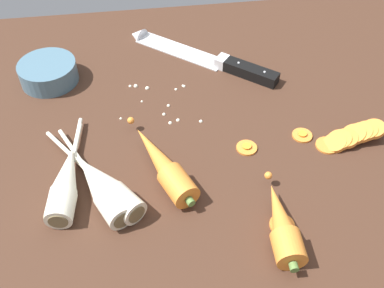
{
  "coord_description": "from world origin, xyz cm",
  "views": [
    {
      "loc": [
        -7.07,
        -52.37,
        54.78
      ],
      "look_at": [
        0.0,
        -2.0,
        1.5
      ],
      "focal_mm": 41.97,
      "sensor_mm": 36.0,
      "label": 1
    }
  ],
  "objects_px": {
    "parsnip_mid_left": "(66,181)",
    "parsnip_back": "(66,184)",
    "whole_carrot_second": "(282,225)",
    "prep_bowl": "(48,72)",
    "carrot_slice_stack": "(350,137)",
    "carrot_slice_stray_far": "(282,224)",
    "carrot_slice_stray_near": "(247,147)",
    "carrot_slice_stray_mid": "(302,135)",
    "parsnip_mid_right": "(99,186)",
    "chefs_knife": "(197,55)",
    "parsnip_front": "(104,184)",
    "whole_carrot": "(163,165)"
  },
  "relations": [
    {
      "from": "parsnip_mid_left",
      "to": "parsnip_back",
      "type": "height_order",
      "value": "same"
    },
    {
      "from": "whole_carrot_second",
      "to": "prep_bowl",
      "type": "height_order",
      "value": "whole_carrot_second"
    },
    {
      "from": "carrot_slice_stack",
      "to": "carrot_slice_stray_far",
      "type": "bearing_deg",
      "value": -137.07
    },
    {
      "from": "parsnip_mid_left",
      "to": "carrot_slice_stray_near",
      "type": "xyz_separation_m",
      "value": [
        0.29,
        0.05,
        -0.02
      ]
    },
    {
      "from": "carrot_slice_stray_mid",
      "to": "carrot_slice_stray_far",
      "type": "height_order",
      "value": "same"
    },
    {
      "from": "parsnip_mid_right",
      "to": "carrot_slice_stray_mid",
      "type": "xyz_separation_m",
      "value": [
        0.34,
        0.08,
        -0.02
      ]
    },
    {
      "from": "parsnip_back",
      "to": "prep_bowl",
      "type": "bearing_deg",
      "value": 99.67
    },
    {
      "from": "whole_carrot_second",
      "to": "carrot_slice_stray_mid",
      "type": "xyz_separation_m",
      "value": [
        0.09,
        0.18,
        -0.02
      ]
    },
    {
      "from": "chefs_knife",
      "to": "carrot_slice_stray_far",
      "type": "xyz_separation_m",
      "value": [
        0.06,
        -0.42,
        -0.0
      ]
    },
    {
      "from": "whole_carrot_second",
      "to": "carrot_slice_stack",
      "type": "xyz_separation_m",
      "value": [
        0.16,
        0.16,
        -0.01
      ]
    },
    {
      "from": "whole_carrot_second",
      "to": "parsnip_front",
      "type": "xyz_separation_m",
      "value": [
        -0.24,
        0.11,
        -0.0
      ]
    },
    {
      "from": "whole_carrot_second",
      "to": "carrot_slice_stray_mid",
      "type": "distance_m",
      "value": 0.2
    },
    {
      "from": "parsnip_front",
      "to": "carrot_slice_stray_near",
      "type": "distance_m",
      "value": 0.24
    },
    {
      "from": "carrot_slice_stack",
      "to": "carrot_slice_stray_near",
      "type": "bearing_deg",
      "value": 177.29
    },
    {
      "from": "whole_carrot_second",
      "to": "carrot_slice_stray_near",
      "type": "xyz_separation_m",
      "value": [
        -0.01,
        0.17,
        -0.02
      ]
    },
    {
      "from": "parsnip_mid_right",
      "to": "carrot_slice_stack",
      "type": "relative_size",
      "value": 1.78
    },
    {
      "from": "whole_carrot",
      "to": "carrot_slice_stray_mid",
      "type": "relative_size",
      "value": 5.72
    },
    {
      "from": "parsnip_mid_left",
      "to": "parsnip_front",
      "type": "bearing_deg",
      "value": -13.95
    },
    {
      "from": "chefs_knife",
      "to": "parsnip_back",
      "type": "bearing_deg",
      "value": -127.64
    },
    {
      "from": "whole_carrot_second",
      "to": "parsnip_mid_left",
      "type": "xyz_separation_m",
      "value": [
        -0.3,
        0.12,
        -0.0
      ]
    },
    {
      "from": "parsnip_mid_left",
      "to": "carrot_slice_stack",
      "type": "xyz_separation_m",
      "value": [
        0.47,
        0.04,
        -0.01
      ]
    },
    {
      "from": "parsnip_mid_left",
      "to": "carrot_slice_stray_near",
      "type": "bearing_deg",
      "value": 8.87
    },
    {
      "from": "carrot_slice_stray_mid",
      "to": "parsnip_front",
      "type": "bearing_deg",
      "value": -167.41
    },
    {
      "from": "carrot_slice_stray_mid",
      "to": "parsnip_mid_left",
      "type": "bearing_deg",
      "value": -171.18
    },
    {
      "from": "carrot_slice_stray_mid",
      "to": "carrot_slice_stack",
      "type": "bearing_deg",
      "value": -17.68
    },
    {
      "from": "chefs_knife",
      "to": "whole_carrot",
      "type": "distance_m",
      "value": 0.32
    },
    {
      "from": "whole_carrot",
      "to": "carrot_slice_stack",
      "type": "xyz_separation_m",
      "value": [
        0.32,
        0.03,
        -0.01
      ]
    },
    {
      "from": "whole_carrot_second",
      "to": "parsnip_back",
      "type": "bearing_deg",
      "value": 159.08
    },
    {
      "from": "chefs_knife",
      "to": "parsnip_front",
      "type": "bearing_deg",
      "value": -120.22
    },
    {
      "from": "carrot_slice_stack",
      "to": "carrot_slice_stray_far",
      "type": "distance_m",
      "value": 0.22
    },
    {
      "from": "carrot_slice_stray_near",
      "to": "prep_bowl",
      "type": "bearing_deg",
      "value": 145.69
    },
    {
      "from": "whole_carrot_second",
      "to": "parsnip_mid_right",
      "type": "distance_m",
      "value": 0.27
    },
    {
      "from": "parsnip_mid_left",
      "to": "chefs_knife",
      "type": "bearing_deg",
      "value": 51.7
    },
    {
      "from": "parsnip_front",
      "to": "parsnip_back",
      "type": "height_order",
      "value": "same"
    },
    {
      "from": "parsnip_back",
      "to": "prep_bowl",
      "type": "xyz_separation_m",
      "value": [
        -0.05,
        0.28,
        0.0
      ]
    },
    {
      "from": "parsnip_mid_left",
      "to": "carrot_slice_stray_mid",
      "type": "height_order",
      "value": "parsnip_mid_left"
    },
    {
      "from": "carrot_slice_stray_mid",
      "to": "prep_bowl",
      "type": "height_order",
      "value": "prep_bowl"
    },
    {
      "from": "carrot_slice_stack",
      "to": "parsnip_mid_left",
      "type": "bearing_deg",
      "value": -175.44
    },
    {
      "from": "chefs_knife",
      "to": "prep_bowl",
      "type": "distance_m",
      "value": 0.3
    },
    {
      "from": "chefs_knife",
      "to": "carrot_slice_stray_mid",
      "type": "distance_m",
      "value": 0.29
    },
    {
      "from": "whole_carrot",
      "to": "parsnip_front",
      "type": "relative_size",
      "value": 0.96
    },
    {
      "from": "carrot_slice_stray_near",
      "to": "carrot_slice_stray_far",
      "type": "xyz_separation_m",
      "value": [
        0.02,
        -0.16,
        -0.0
      ]
    },
    {
      "from": "chefs_knife",
      "to": "whole_carrot_second",
      "type": "distance_m",
      "value": 0.44
    },
    {
      "from": "parsnip_mid_left",
      "to": "carrot_slice_stray_mid",
      "type": "distance_m",
      "value": 0.4
    },
    {
      "from": "carrot_slice_stray_near",
      "to": "carrot_slice_stray_mid",
      "type": "relative_size",
      "value": 1.01
    },
    {
      "from": "carrot_slice_stack",
      "to": "prep_bowl",
      "type": "xyz_separation_m",
      "value": [
        -0.51,
        0.24,
        0.01
      ]
    },
    {
      "from": "parsnip_mid_right",
      "to": "carrot_slice_stack",
      "type": "distance_m",
      "value": 0.42
    },
    {
      "from": "parsnip_mid_right",
      "to": "carrot_slice_stray_mid",
      "type": "height_order",
      "value": "parsnip_mid_right"
    },
    {
      "from": "carrot_slice_stray_mid",
      "to": "carrot_slice_stray_near",
      "type": "bearing_deg",
      "value": -171.32
    },
    {
      "from": "parsnip_front",
      "to": "prep_bowl",
      "type": "xyz_separation_m",
      "value": [
        -0.1,
        0.29,
        0.0
      ]
    }
  ]
}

